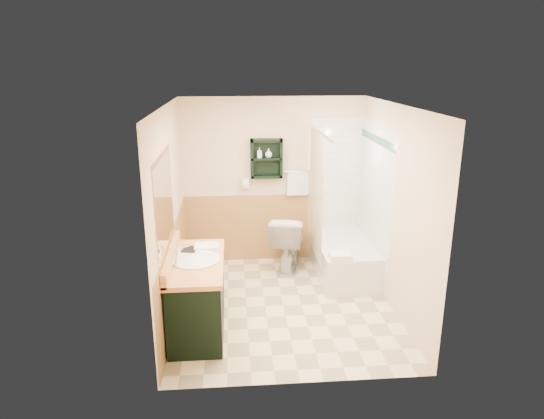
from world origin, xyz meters
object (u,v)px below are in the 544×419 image
Objects in this scene: soap_bottle_a at (259,155)px; wall_shelf at (266,159)px; soap_bottle_b at (269,154)px; hair_dryer at (245,183)px; vanity at (197,295)px; vanity_book at (182,241)px; toilet at (288,242)px; bathtub at (343,257)px.

wall_shelf is at bearing 2.93° from soap_bottle_a.
soap_bottle_b reaches higher than soap_bottle_a.
hair_dryer is (-0.30, 0.02, -0.35)m from wall_shelf.
soap_bottle_b is at bearing -9.02° from wall_shelf.
soap_bottle_b reaches higher than vanity.
toilet is at bearing 53.88° from vanity_book.
vanity_book is (-0.17, 0.30, 0.52)m from vanity.
vanity_book is 1.56× the size of soap_bottle_a.
vanity_book is at bearing 56.48° from toilet.
bathtub is at bearing 34.37° from vanity.
wall_shelf is 2.29× the size of hair_dryer.
hair_dryer is 0.16× the size of bathtub.
soap_bottle_a is at bearing 66.65° from vanity.
toilet is 6.53× the size of soap_bottle_b.
soap_bottle_a reaches higher than vanity.
soap_bottle_b is (0.93, 1.85, 1.21)m from vanity.
vanity is 2.34m from soap_bottle_a.
hair_dryer is at bearing 175.24° from wall_shelf.
hair_dryer is 1.77m from vanity_book.
bathtub is 1.83m from soap_bottle_a.
vanity_book is at bearing -154.10° from bathtub.
bathtub is (1.33, -0.56, -0.95)m from hair_dryer.
toilet is at bearing -38.09° from soap_bottle_a.
toilet is (0.28, -0.30, -1.15)m from wall_shelf.
wall_shelf is at bearing -33.37° from toilet.
hair_dryer is at bearing 72.41° from vanity.
hair_dryer is 0.29× the size of toilet.
soap_bottle_b is at bearing 0.00° from soap_bottle_a.
wall_shelf is at bearing 152.29° from bathtub.
wall_shelf is at bearing -4.76° from hair_dryer.
soap_bottle_a is at bearing -24.48° from toilet.
hair_dryer is 0.53m from soap_bottle_b.
toilet is at bearing -49.85° from soap_bottle_b.
toilet is (1.18, 1.55, -0.01)m from vanity.
soap_bottle_b is (0.03, -0.01, 0.06)m from wall_shelf.
vanity_book is at bearing 118.73° from vanity.
vanity is (-0.89, -1.85, -1.14)m from wall_shelf.
vanity is at bearing 66.33° from toilet.
bathtub is 0.79m from toilet.
vanity is 0.86× the size of bathtub.
hair_dryer reaches higher than bathtub.
vanity is 9.13× the size of soap_bottle_a.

